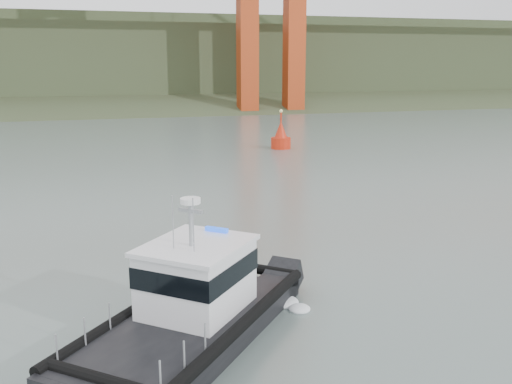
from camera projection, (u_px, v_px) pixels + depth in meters
ground at (328, 313)px, 19.21m from camera, size 400.00×400.00×0.00m
headlands at (118, 67)px, 135.06m from camera, size 500.00×105.36×27.12m
patrol_boat at (193, 304)px, 17.17m from camera, size 8.77×9.37×4.58m
nav_buoy at (281, 138)px, 55.60m from camera, size 1.93×1.93×4.03m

